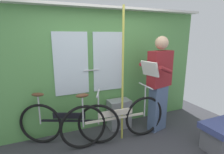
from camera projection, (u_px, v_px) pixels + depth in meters
name	position (u px, v px, depth m)	size (l,w,h in m)	color
train_door_wall	(100.00, 68.00, 3.37)	(4.26, 0.28, 2.27)	#56934C
bicycle_near_door	(69.00, 123.00, 2.93)	(1.54, 0.76, 0.91)	black
bicycle_leaning_behind	(115.00, 120.00, 2.98)	(1.83, 0.44, 0.94)	black
passenger_reading_newspaper	(159.00, 82.00, 3.26)	(0.63, 0.57, 1.77)	slate
trash_bin_by_wall	(119.00, 114.00, 3.50)	(0.43, 0.28, 0.56)	gray
handrail_pole	(123.00, 77.00, 2.91)	(0.04, 0.04, 2.23)	#C6C14C
bench_seat_corner	(224.00, 136.00, 2.80)	(0.70, 0.44, 0.45)	#3D477F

